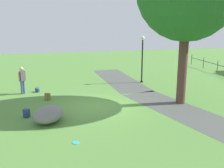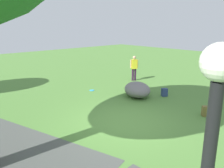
{
  "view_description": "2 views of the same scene",
  "coord_description": "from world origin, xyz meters",
  "px_view_note": "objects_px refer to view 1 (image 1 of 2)",
  "views": [
    {
      "loc": [
        13.45,
        -2.48,
        4.6
      ],
      "look_at": [
        0.42,
        0.52,
        1.29
      ],
      "focal_mm": 42.69,
      "sensor_mm": 36.0,
      "label": 1
    },
    {
      "loc": [
        -5.35,
        5.55,
        3.48
      ],
      "look_at": [
        0.72,
        -0.09,
        1.31
      ],
      "focal_mm": 36.57,
      "sensor_mm": 36.0,
      "label": 2
    }
  ],
  "objects_px": {
    "lawn_boulder": "(49,115)",
    "frisbee_on_grass": "(76,143)",
    "lamp_post": "(142,54)",
    "spare_backpack_on_lawn": "(47,97)",
    "handbag_on_grass": "(37,90)",
    "woman_with_handbag": "(22,78)",
    "backpack_by_boulder": "(26,113)"
  },
  "relations": [
    {
      "from": "lawn_boulder",
      "to": "backpack_by_boulder",
      "type": "height_order",
      "value": "lawn_boulder"
    },
    {
      "from": "lamp_post",
      "to": "woman_with_handbag",
      "type": "bearing_deg",
      "value": -81.17
    },
    {
      "from": "frisbee_on_grass",
      "to": "handbag_on_grass",
      "type": "bearing_deg",
      "value": -167.51
    },
    {
      "from": "handbag_on_grass",
      "to": "woman_with_handbag",
      "type": "bearing_deg",
      "value": -75.4
    },
    {
      "from": "backpack_by_boulder",
      "to": "frisbee_on_grass",
      "type": "height_order",
      "value": "backpack_by_boulder"
    },
    {
      "from": "backpack_by_boulder",
      "to": "spare_backpack_on_lawn",
      "type": "xyz_separation_m",
      "value": [
        -2.58,
        0.96,
        0.0
      ]
    },
    {
      "from": "lawn_boulder",
      "to": "woman_with_handbag",
      "type": "height_order",
      "value": "woman_with_handbag"
    },
    {
      "from": "lamp_post",
      "to": "lawn_boulder",
      "type": "height_order",
      "value": "lamp_post"
    },
    {
      "from": "lamp_post",
      "to": "handbag_on_grass",
      "type": "xyz_separation_m",
      "value": [
        1.06,
        -7.41,
        -1.95
      ]
    },
    {
      "from": "frisbee_on_grass",
      "to": "lamp_post",
      "type": "bearing_deg",
      "value": 147.19
    },
    {
      "from": "frisbee_on_grass",
      "to": "backpack_by_boulder",
      "type": "bearing_deg",
      "value": -148.03
    },
    {
      "from": "woman_with_handbag",
      "to": "spare_backpack_on_lawn",
      "type": "bearing_deg",
      "value": 41.1
    },
    {
      "from": "frisbee_on_grass",
      "to": "woman_with_handbag",
      "type": "bearing_deg",
      "value": -161.24
    },
    {
      "from": "woman_with_handbag",
      "to": "backpack_by_boulder",
      "type": "bearing_deg",
      "value": 7.0
    },
    {
      "from": "lamp_post",
      "to": "frisbee_on_grass",
      "type": "relative_size",
      "value": 12.61
    },
    {
      "from": "lawn_boulder",
      "to": "frisbee_on_grass",
      "type": "xyz_separation_m",
      "value": [
        2.38,
        0.99,
        -0.35
      ]
    },
    {
      "from": "lawn_boulder",
      "to": "frisbee_on_grass",
      "type": "relative_size",
      "value": 7.55
    },
    {
      "from": "lamp_post",
      "to": "woman_with_handbag",
      "type": "distance_m",
      "value": 8.42
    },
    {
      "from": "lawn_boulder",
      "to": "handbag_on_grass",
      "type": "relative_size",
      "value": 5.32
    },
    {
      "from": "frisbee_on_grass",
      "to": "lawn_boulder",
      "type": "bearing_deg",
      "value": -157.4
    },
    {
      "from": "spare_backpack_on_lawn",
      "to": "handbag_on_grass",
      "type": "bearing_deg",
      "value": -161.45
    },
    {
      "from": "backpack_by_boulder",
      "to": "lawn_boulder",
      "type": "bearing_deg",
      "value": 49.88
    },
    {
      "from": "woman_with_handbag",
      "to": "handbag_on_grass",
      "type": "xyz_separation_m",
      "value": [
        -0.22,
        0.84,
        -0.85
      ]
    },
    {
      "from": "handbag_on_grass",
      "to": "spare_backpack_on_lawn",
      "type": "xyz_separation_m",
      "value": [
        1.92,
        0.65,
        0.05
      ]
    },
    {
      "from": "lamp_post",
      "to": "lawn_boulder",
      "type": "xyz_separation_m",
      "value": [
        6.45,
        -6.68,
        -1.73
      ]
    },
    {
      "from": "spare_backpack_on_lawn",
      "to": "lawn_boulder",
      "type": "bearing_deg",
      "value": 1.38
    },
    {
      "from": "lamp_post",
      "to": "spare_backpack_on_lawn",
      "type": "distance_m",
      "value": 7.64
    },
    {
      "from": "lawn_boulder",
      "to": "woman_with_handbag",
      "type": "xyz_separation_m",
      "value": [
        -5.16,
        -1.57,
        0.63
      ]
    },
    {
      "from": "woman_with_handbag",
      "to": "backpack_by_boulder",
      "type": "xyz_separation_m",
      "value": [
        4.28,
        0.53,
        -0.8
      ]
    },
    {
      "from": "handbag_on_grass",
      "to": "spare_backpack_on_lawn",
      "type": "bearing_deg",
      "value": 18.55
    },
    {
      "from": "lamp_post",
      "to": "lawn_boulder",
      "type": "relative_size",
      "value": 1.67
    },
    {
      "from": "handbag_on_grass",
      "to": "lamp_post",
      "type": "bearing_deg",
      "value": 98.16
    }
  ]
}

